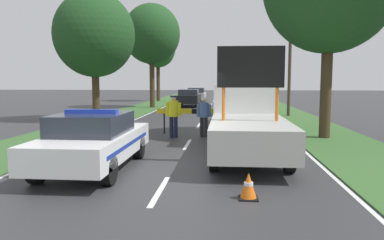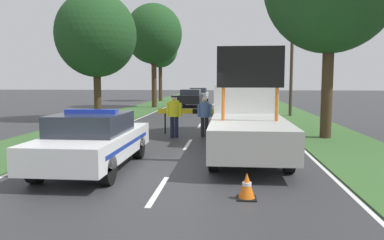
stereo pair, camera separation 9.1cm
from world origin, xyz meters
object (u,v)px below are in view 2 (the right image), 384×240
roadside_tree_mid_left (160,49)px  pedestrian_civilian (205,114)px  traffic_cone_near_police (141,131)px  queued_car_sedan_silver (199,95)px  road_barrier (193,113)px  traffic_cone_centre_front (247,186)px  queued_car_hatch_blue (241,109)px  roadside_tree_near_right (154,34)px  roadside_tree_mid_right (96,35)px  work_truck (247,121)px  queued_car_sedan_black (191,98)px  utility_pole (292,47)px  police_officer (174,112)px  queued_car_suv_grey (235,103)px  police_car (94,140)px

roadside_tree_mid_left → pedestrian_civilian: bearing=-75.8°
traffic_cone_near_police → queued_car_sedan_silver: bearing=89.4°
road_barrier → queued_car_sedan_silver: 24.48m
pedestrian_civilian → traffic_cone_centre_front: 8.10m
traffic_cone_near_police → traffic_cone_centre_front: bearing=-62.4°
pedestrian_civilian → queued_car_hatch_blue: 5.58m
roadside_tree_near_right → roadside_tree_mid_right: roadside_tree_near_right is taller
work_truck → queued_car_sedan_black: size_ratio=1.32×
roadside_tree_mid_left → utility_pole: size_ratio=0.91×
queued_car_sedan_silver → road_barrier: bearing=94.0°
police_officer → queued_car_suv_grey: bearing=-112.5°
roadside_tree_mid_left → queued_car_sedan_black: bearing=-62.5°
work_truck → police_officer: 4.13m
queued_car_hatch_blue → utility_pole: size_ratio=0.49×
police_car → pedestrian_civilian: pedestrian_civilian is taller
police_car → queued_car_suv_grey: police_car is taller
police_car → queued_car_sedan_silver: police_car is taller
police_officer → traffic_cone_near_police: bearing=4.4°
police_car → roadside_tree_mid_left: roadside_tree_mid_left is taller
traffic_cone_near_police → work_truck: bearing=-34.6°
utility_pole → queued_car_sedan_silver: bearing=114.4°
roadside_tree_near_right → utility_pole: 12.37m
police_officer → road_barrier: bearing=-128.8°
queued_car_sedan_silver → roadside_tree_mid_left: roadside_tree_mid_left is taller
pedestrian_civilian → roadside_tree_mid_right: (-6.53, 5.78, 3.90)m
queued_car_hatch_blue → roadside_tree_mid_left: 22.69m
utility_pole → queued_car_suv_grey: bearing=157.6°
road_barrier → queued_car_suv_grey: bearing=83.2°
police_officer → queued_car_hatch_blue: size_ratio=0.41×
roadside_tree_mid_right → queued_car_hatch_blue: bearing=-3.2°
police_car → work_truck: 4.72m
pedestrian_civilian → queued_car_sedan_silver: bearing=92.9°
traffic_cone_near_police → roadside_tree_mid_right: 8.84m
traffic_cone_near_police → queued_car_hatch_blue: bearing=55.1°
pedestrian_civilian → queued_car_hatch_blue: (1.64, 5.33, -0.18)m
road_barrier → queued_car_sedan_black: bearing=100.5°
queued_car_hatch_blue → roadside_tree_near_right: 13.91m
police_car → police_officer: police_officer is taller
roadside_tree_mid_right → road_barrier: bearing=-39.8°
traffic_cone_centre_front → queued_car_sedan_silver: (-3.58, 33.19, 0.52)m
police_car → queued_car_hatch_blue: size_ratio=1.12×
queued_car_sedan_black → utility_pole: 11.74m
queued_car_hatch_blue → roadside_tree_near_right: size_ratio=0.49×
traffic_cone_near_police → queued_car_suv_grey: bearing=71.0°
queued_car_sedan_silver → roadside_tree_mid_right: 20.32m
traffic_cone_centre_front → roadside_tree_mid_left: 35.20m
traffic_cone_near_police → traffic_cone_centre_front: 8.28m
pedestrian_civilian → road_barrier: bearing=123.0°
road_barrier → roadside_tree_near_right: size_ratio=0.35×
traffic_cone_near_police → roadside_tree_near_right: 17.97m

